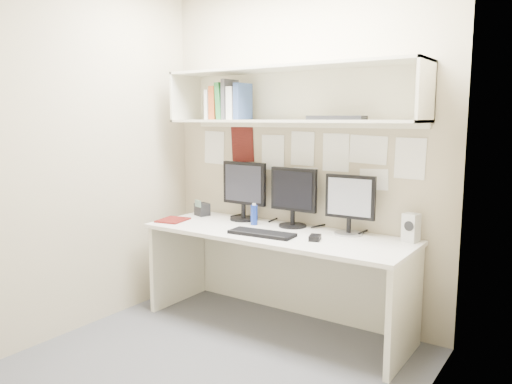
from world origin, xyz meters
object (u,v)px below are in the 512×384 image
Objects in this scene: desk at (276,279)px; speaker at (411,228)px; monitor_right at (350,202)px; maroon_notebook at (173,220)px; monitor_left at (244,189)px; keyboard at (262,233)px; desk_phone at (202,209)px; monitor_center at (293,195)px.

speaker is at bearing 15.57° from desk.
speaker is at bearing 2.31° from monitor_right.
monitor_right is at bearing 3.91° from maroon_notebook.
speaker is (1.35, 0.03, -0.16)m from monitor_left.
speaker reaches higher than maroon_notebook.
monitor_right is at bearing 1.47° from monitor_left.
keyboard is 0.88m from desk_phone.
monitor_left is 3.35× the size of desk_phone.
monitor_left is 0.46m from monitor_center.
keyboard reaches higher than desk.
speaker is (0.93, 0.41, 0.08)m from keyboard.
desk is 10.47× the size of speaker.
monitor_left is 2.47× the size of speaker.
monitor_center reaches higher than desk_phone.
desk is at bearing -1.80° from maroon_notebook.
monitor_right is 0.66m from keyboard.
monitor_right is at bearing 32.41° from keyboard.
maroon_notebook is at bearing 174.92° from keyboard.
speaker reaches higher than desk_phone.
monitor_right is 0.89× the size of keyboard.
monitor_center is 0.46m from monitor_right.
desk_phone is (-1.75, -0.09, -0.04)m from speaker.
monitor_center reaches higher than speaker.
maroon_notebook is 0.31m from desk_phone.
monitor_center is at bearing 79.66° from keyboard.
desk_phone is (-0.86, -0.06, -0.19)m from monitor_center.
monitor_right is 0.45m from speaker.
keyboard reaches higher than maroon_notebook.
monitor_center is at bearing 10.83° from maroon_notebook.
keyboard is 1.96× the size of maroon_notebook.
monitor_right is 1.33m from desk_phone.
monitor_left is at bearing 28.01° from maroon_notebook.
keyboard is at bearing -145.33° from monitor_right.
monitor_right reaches higher than desk.
keyboard is 0.87m from maroon_notebook.
speaker is at bearing 19.29° from keyboard.
speaker is (0.91, 0.25, 0.46)m from desk.
monitor_left is 0.63m from maroon_notebook.
monitor_left is 0.45m from desk_phone.
monitor_center reaches higher than desk.
monitor_center is 0.94× the size of keyboard.
desk is 8.20× the size of maroon_notebook.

